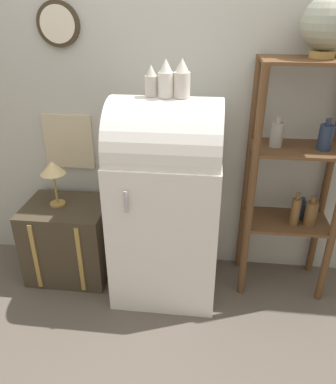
% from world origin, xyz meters
% --- Properties ---
extents(ground_plane, '(12.00, 12.00, 0.00)m').
position_xyz_m(ground_plane, '(0.00, 0.00, 0.00)').
color(ground_plane, '#60564C').
extents(wall_back, '(7.00, 0.09, 2.70)m').
position_xyz_m(wall_back, '(-0.00, 0.57, 1.35)').
color(wall_back, '#B7B7AD').
rests_on(wall_back, ground_plane).
extents(refrigerator, '(0.70, 0.68, 1.40)m').
position_xyz_m(refrigerator, '(-0.00, 0.22, 0.73)').
color(refrigerator, white).
rests_on(refrigerator, ground_plane).
extents(suitcase_trunk, '(0.60, 0.48, 0.59)m').
position_xyz_m(suitcase_trunk, '(-0.75, 0.28, 0.29)').
color(suitcase_trunk, '#423828').
rests_on(suitcase_trunk, ground_plane).
extents(shelf_unit, '(0.60, 0.37, 1.61)m').
position_xyz_m(shelf_unit, '(0.84, 0.34, 0.91)').
color(shelf_unit, brown).
rests_on(shelf_unit, ground_plane).
extents(globe, '(0.29, 0.29, 0.33)m').
position_xyz_m(globe, '(0.89, 0.38, 1.80)').
color(globe, '#AD8942').
rests_on(globe, shelf_unit).
extents(vase_left, '(0.08, 0.08, 0.18)m').
position_xyz_m(vase_left, '(-0.09, 0.23, 1.49)').
color(vase_left, beige).
rests_on(vase_left, refrigerator).
extents(vase_center, '(0.09, 0.09, 0.22)m').
position_xyz_m(vase_center, '(0.00, 0.22, 1.50)').
color(vase_center, white).
rests_on(vase_center, refrigerator).
extents(vase_right, '(0.10, 0.10, 0.22)m').
position_xyz_m(vase_right, '(0.09, 0.23, 1.50)').
color(vase_right, silver).
rests_on(vase_right, refrigerator).
extents(desk_lamp, '(0.18, 0.18, 0.34)m').
position_xyz_m(desk_lamp, '(-0.80, 0.29, 0.86)').
color(desk_lamp, '#AD8942').
rests_on(desk_lamp, suitcase_trunk).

